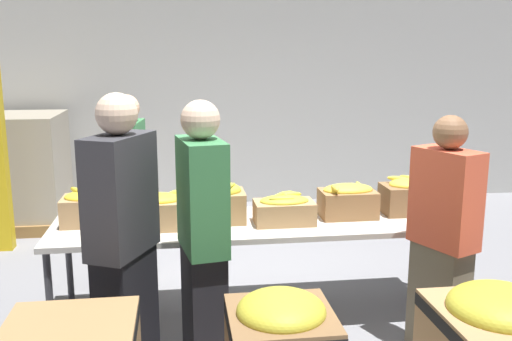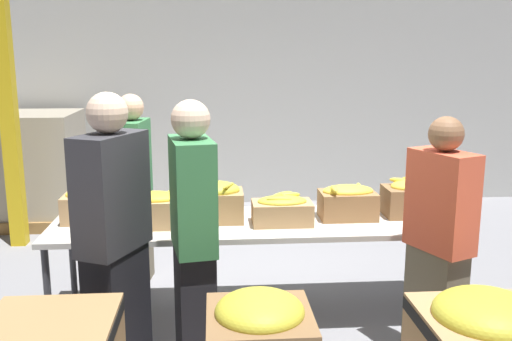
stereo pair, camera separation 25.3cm
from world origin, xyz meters
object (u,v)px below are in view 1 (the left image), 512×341
at_px(banana_box_4, 348,200).
at_px(banana_box_5, 410,195).
at_px(banana_box_0, 89,207).
at_px(banana_box_1, 157,210).
at_px(volunteer_1, 443,240).
at_px(pallet_stack_0, 18,171).
at_px(volunteer_2, 130,193).
at_px(sorting_table, 254,227).
at_px(banana_box_2, 216,201).
at_px(banana_box_3, 284,209).
at_px(volunteer_0, 123,246).
at_px(volunteer_3, 203,243).

relative_size(banana_box_4, banana_box_5, 0.96).
xyz_separation_m(banana_box_0, banana_box_1, (0.50, -0.16, -0.00)).
xyz_separation_m(volunteer_1, pallet_stack_0, (-3.54, 3.44, -0.17)).
bearing_deg(volunteer_1, volunteer_2, 31.55).
distance_m(sorting_table, pallet_stack_0, 3.62).
bearing_deg(banana_box_2, banana_box_5, 0.88).
relative_size(banana_box_0, volunteer_1, 0.24).
bearing_deg(banana_box_3, banana_box_1, 178.50).
relative_size(volunteer_0, volunteer_1, 1.10).
height_order(banana_box_4, volunteer_2, volunteer_2).
bearing_deg(banana_box_4, banana_box_5, 4.37).
relative_size(volunteer_1, volunteer_2, 0.98).
distance_m(volunteer_3, pallet_stack_0, 4.00).
bearing_deg(volunteer_3, volunteer_2, 10.69).
bearing_deg(volunteer_1, pallet_stack_0, 22.26).
distance_m(banana_box_1, pallet_stack_0, 3.25).
distance_m(banana_box_0, banana_box_3, 1.44).
xyz_separation_m(banana_box_2, banana_box_5, (1.52, 0.02, -0.01)).
bearing_deg(banana_box_5, volunteer_3, -153.84).
height_order(volunteer_0, volunteer_2, volunteer_0).
distance_m(banana_box_2, volunteer_2, 0.98).
bearing_deg(banana_box_4, banana_box_0, 177.71).
bearing_deg(banana_box_3, banana_box_0, 172.83).
bearing_deg(banana_box_0, banana_box_5, -0.88).
xyz_separation_m(banana_box_4, pallet_stack_0, (-3.13, 2.68, -0.25)).
distance_m(banana_box_3, volunteer_2, 1.43).
distance_m(banana_box_2, banana_box_4, 1.00).
bearing_deg(banana_box_2, banana_box_4, -0.93).
xyz_separation_m(banana_box_0, volunteer_3, (0.80, -0.85, -0.02)).
height_order(banana_box_5, volunteer_3, volunteer_3).
xyz_separation_m(banana_box_0, volunteer_2, (0.24, 0.63, -0.06)).
relative_size(sorting_table, banana_box_3, 6.82).
xyz_separation_m(banana_box_0, banana_box_5, (2.46, -0.04, 0.01)).
xyz_separation_m(volunteer_0, volunteer_2, (-0.08, 1.53, -0.06)).
bearing_deg(volunteer_3, banana_box_2, -19.51).
bearing_deg(volunteer_2, volunteer_1, 62.36).
xyz_separation_m(banana_box_2, volunteer_1, (1.42, -0.77, -0.11)).
distance_m(volunteer_0, volunteer_2, 1.54).
bearing_deg(banana_box_4, banana_box_1, -176.92).
height_order(sorting_table, volunteer_3, volunteer_3).
relative_size(banana_box_3, pallet_stack_0, 0.34).
xyz_separation_m(banana_box_1, banana_box_2, (0.44, 0.09, 0.03)).
bearing_deg(sorting_table, banana_box_0, 175.30).
xyz_separation_m(banana_box_4, banana_box_5, (0.52, 0.04, 0.01)).
height_order(banana_box_2, volunteer_2, volunteer_2).
bearing_deg(sorting_table, banana_box_3, -20.53).
height_order(sorting_table, volunteer_1, volunteer_1).
bearing_deg(volunteer_0, sorting_table, -22.31).
xyz_separation_m(banana_box_0, banana_box_4, (1.94, -0.08, 0.00)).
bearing_deg(banana_box_1, banana_box_3, -1.50).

